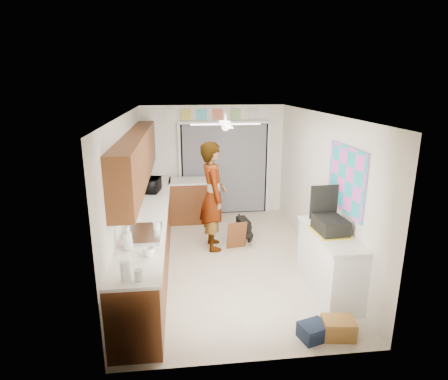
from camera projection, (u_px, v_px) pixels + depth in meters
name	position (u px, v px, depth m)	size (l,w,h in m)	color
floor	(227.00, 259.00, 6.53)	(5.00, 5.00, 0.00)	beige
ceiling	(227.00, 114.00, 5.84)	(5.00, 5.00, 0.00)	white
wall_back	(213.00, 161.00, 8.57)	(3.20, 3.20, 0.00)	white
wall_front	(257.00, 259.00, 3.80)	(3.20, 3.20, 0.00)	white
wall_left	(128.00, 194.00, 6.01)	(5.00, 5.00, 0.00)	white
wall_right	(320.00, 188.00, 6.36)	(5.00, 5.00, 0.00)	white
left_base_cabinets	(150.00, 239.00, 6.26)	(0.60, 4.80, 0.90)	brown
left_countertop	(149.00, 213.00, 6.13)	(0.62, 4.80, 0.04)	white
upper_cabinets	(137.00, 158.00, 6.06)	(0.32, 4.00, 0.80)	brown
sink_basin	(143.00, 234.00, 5.17)	(0.50, 0.76, 0.06)	silver
faucet	(129.00, 228.00, 5.12)	(0.03, 0.03, 0.22)	silver
peninsula_base	(193.00, 201.00, 8.26)	(1.00, 0.60, 0.90)	brown
peninsula_top	(193.00, 181.00, 8.13)	(1.04, 0.64, 0.04)	white
back_opening_recess	(224.00, 169.00, 8.62)	(2.00, 0.06, 2.10)	black
curtain_panel	(225.00, 170.00, 8.59)	(1.90, 0.03, 2.05)	gray
door_trim_left	(180.00, 171.00, 8.48)	(0.06, 0.04, 2.10)	white
door_trim_right	(268.00, 168.00, 8.71)	(0.06, 0.04, 2.10)	white
door_trim_head	(225.00, 123.00, 8.30)	(2.10, 0.04, 0.06)	white
header_frame_0	(186.00, 115.00, 8.19)	(0.22, 0.02, 0.22)	gold
header_frame_1	(202.00, 114.00, 8.22)	(0.22, 0.02, 0.22)	#50C3D5
header_frame_2	(218.00, 114.00, 8.26)	(0.22, 0.02, 0.22)	#CC684C
header_frame_3	(236.00, 114.00, 8.31)	(0.22, 0.02, 0.22)	#82BD6C
header_frame_4	(253.00, 114.00, 8.35)	(0.22, 0.02, 0.22)	silver
route66_sign	(170.00, 115.00, 8.15)	(0.22, 0.02, 0.26)	silver
right_counter_base	(329.00, 264.00, 5.41)	(0.50, 1.40, 0.90)	white
right_counter_top	(331.00, 234.00, 5.28)	(0.54, 1.44, 0.04)	white
abstract_painting	(346.00, 180.00, 5.29)	(0.03, 1.15, 0.95)	#EA56D0
ceiling_fan	(225.00, 124.00, 6.08)	(1.14, 1.14, 0.24)	white
microwave	(151.00, 185.00, 7.21)	(0.47, 0.32, 0.26)	black
soap_bottle	(127.00, 238.00, 4.67)	(0.13, 0.13, 0.33)	silver
cup	(149.00, 252.00, 4.53)	(0.14, 0.14, 0.11)	white
jar_a	(157.00, 227.00, 5.26)	(0.10, 0.10, 0.14)	silver
jar_b	(139.00, 275.00, 3.97)	(0.08, 0.08, 0.13)	silver
paper_towel_roll	(125.00, 272.00, 3.94)	(0.11, 0.11, 0.23)	white
suitcase	(330.00, 225.00, 5.25)	(0.37, 0.50, 0.21)	black
suitcase_rim	(330.00, 232.00, 5.28)	(0.44, 0.58, 0.02)	yellow
suitcase_lid	(324.00, 202.00, 5.46)	(0.42, 0.03, 0.50)	black
cardboard_box	(338.00, 328.00, 4.52)	(0.38, 0.28, 0.24)	#A47633
navy_crate	(313.00, 331.00, 4.49)	(0.32, 0.27, 0.20)	#162138
cabinet_door_panel	(237.00, 235.00, 6.88)	(0.36, 0.03, 0.54)	brown
man	(213.00, 196.00, 6.76)	(0.72, 0.48, 1.99)	white
dog	(243.00, 228.00, 7.30)	(0.26, 0.61, 0.48)	black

